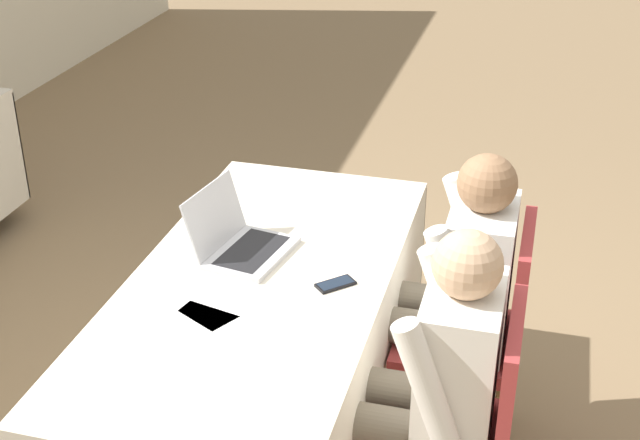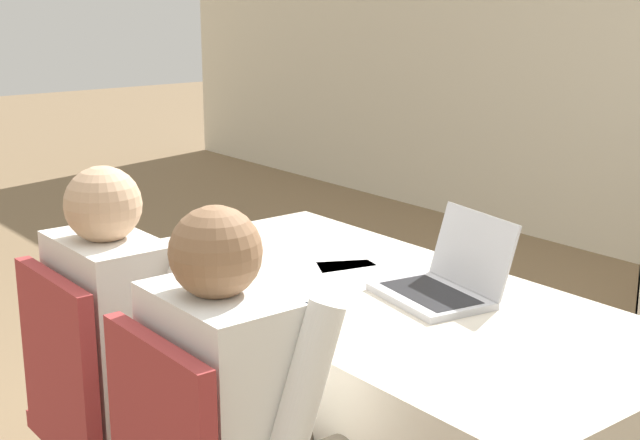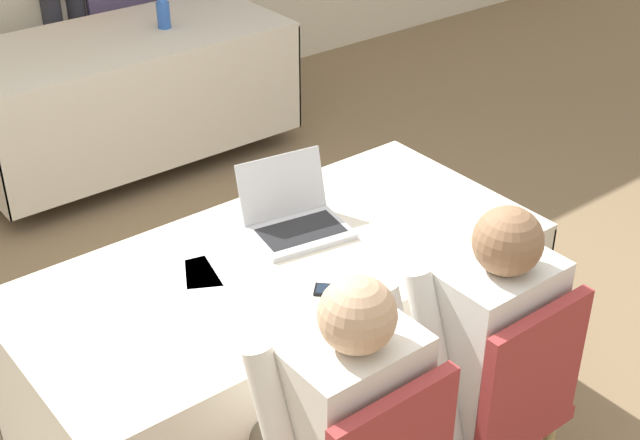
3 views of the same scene
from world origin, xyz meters
The scene contains 10 objects.
conference_table_near centered at (0.00, 0.00, 0.58)m, with size 1.79×0.85×0.75m.
laptop centered at (0.15, 0.12, 0.80)m, with size 0.37×0.34×0.23m.
cell_phone centered at (0.02, -0.26, 0.76)m, with size 0.13×0.13×0.01m.
paper_beside_laptop centered at (-0.17, 0.12, 0.76)m, with size 0.33×0.36×0.00m.
paper_centre_table centered at (-0.33, 0.05, 0.76)m, with size 0.27×0.34×0.00m.
paper_left_edge centered at (-0.59, 0.16, 0.76)m, with size 0.23×0.31×0.00m.
chair_near_left centered at (-0.27, -0.73, 0.50)m, with size 0.44×0.44×0.91m.
chair_near_right centered at (0.27, -0.73, 0.50)m, with size 0.44×0.44×0.91m.
person_checkered_shirt centered at (-0.27, -0.63, 0.66)m, with size 0.50×0.52×1.17m.
person_white_shirt centered at (0.27, -0.63, 0.66)m, with size 0.50×0.52×1.17m.
Camera 1 is at (-2.42, -0.87, 2.31)m, focal length 50.00 mm.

